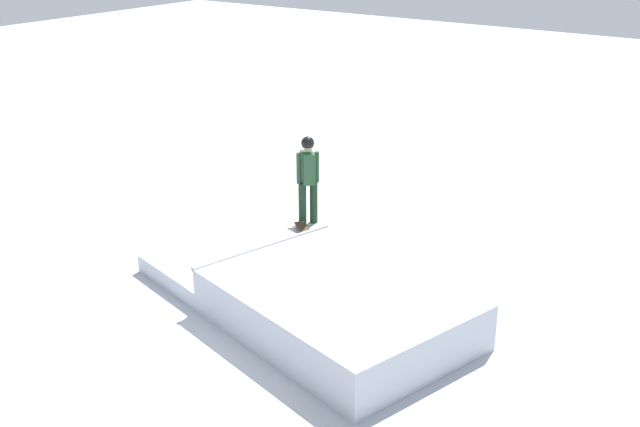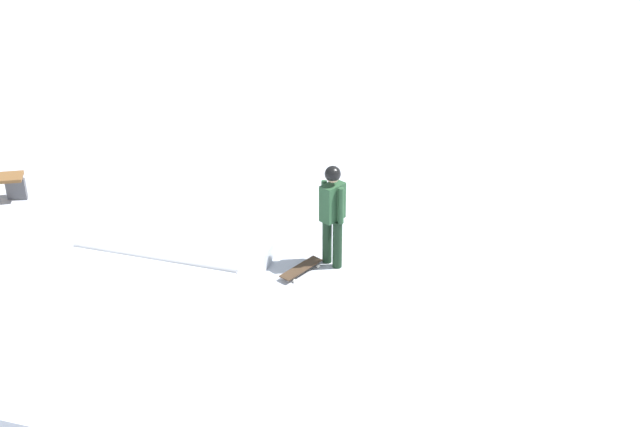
# 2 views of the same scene
# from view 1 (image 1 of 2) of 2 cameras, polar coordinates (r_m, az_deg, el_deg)

# --- Properties ---
(ground_plane) EXTENTS (60.00, 60.00, 0.00)m
(ground_plane) POSITION_cam_1_polar(r_m,az_deg,el_deg) (11.56, -2.78, -8.15)
(ground_plane) COLOR #B2B7C1
(skate_ramp) EXTENTS (5.89, 3.92, 0.74)m
(skate_ramp) POSITION_cam_1_polar(r_m,az_deg,el_deg) (11.61, -0.23, -6.22)
(skate_ramp) COLOR silver
(skate_ramp) RESTS_ON ground
(skater) EXTENTS (0.43, 0.42, 1.73)m
(skater) POSITION_cam_1_polar(r_m,az_deg,el_deg) (14.78, -0.89, 2.95)
(skater) COLOR black
(skater) RESTS_ON ground
(skateboard) EXTENTS (0.74, 0.66, 0.09)m
(skateboard) POSITION_cam_1_polar(r_m,az_deg,el_deg) (14.59, -1.14, -1.21)
(skateboard) COLOR #3F2D1E
(skateboard) RESTS_ON ground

